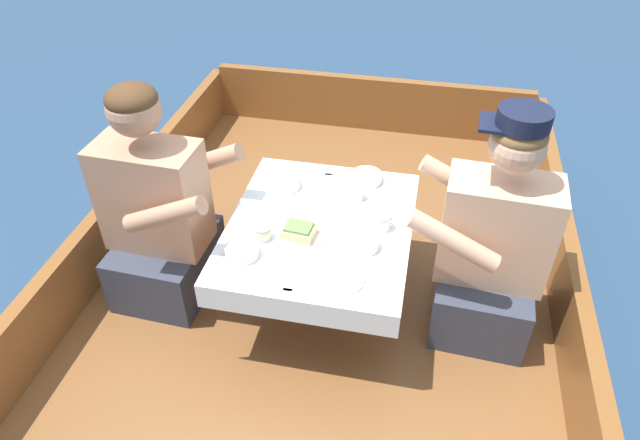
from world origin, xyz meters
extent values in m
plane|color=navy|center=(0.00, 0.00, 0.00)|extent=(60.00, 60.00, 0.00)
cube|color=brown|center=(0.00, 0.00, 0.17)|extent=(2.06, 2.93, 0.34)
cube|color=brown|center=(-1.00, 0.00, 0.49)|extent=(0.06, 2.93, 0.29)
cube|color=brown|center=(1.00, 0.00, 0.49)|extent=(0.06, 2.93, 0.29)
cube|color=brown|center=(0.00, 1.44, 0.51)|extent=(1.94, 0.06, 0.34)
cylinder|color=#B2B2B7|center=(0.00, -0.10, 0.54)|extent=(0.07, 0.07, 0.39)
cube|color=brown|center=(0.00, -0.10, 0.74)|extent=(0.68, 0.81, 0.02)
cube|color=white|center=(0.00, -0.10, 0.75)|extent=(0.71, 0.84, 0.00)
cube|color=white|center=(0.00, -0.52, 0.70)|extent=(0.71, 0.00, 0.10)
cube|color=white|center=(0.00, 0.32, 0.70)|extent=(0.71, 0.00, 0.10)
cube|color=#333847|center=(-0.66, -0.16, 0.47)|extent=(0.38, 0.46, 0.26)
cube|color=tan|center=(-0.66, -0.16, 0.83)|extent=(0.41, 0.24, 0.45)
sphere|color=tan|center=(-0.66, -0.16, 1.20)|extent=(0.19, 0.19, 0.19)
ellipsoid|color=#472D19|center=(-0.66, -0.16, 1.25)|extent=(0.19, 0.19, 0.11)
cylinder|color=tan|center=(-0.50, 0.01, 0.90)|extent=(0.34, 0.09, 0.21)
cylinder|color=tan|center=(-0.52, -0.34, 0.90)|extent=(0.34, 0.09, 0.21)
cube|color=#333847|center=(0.66, -0.08, 0.47)|extent=(0.38, 0.46, 0.26)
cube|color=tan|center=(0.66, -0.08, 0.82)|extent=(0.41, 0.24, 0.42)
sphere|color=tan|center=(0.66, -0.08, 1.17)|extent=(0.19, 0.19, 0.19)
ellipsoid|color=brown|center=(0.66, -0.08, 1.22)|extent=(0.18, 0.18, 0.10)
cylinder|color=tan|center=(0.50, -0.25, 0.88)|extent=(0.34, 0.09, 0.21)
cylinder|color=tan|center=(0.52, 0.11, 0.88)|extent=(0.34, 0.09, 0.21)
cylinder|color=black|center=(0.66, -0.08, 1.27)|extent=(0.18, 0.18, 0.06)
cube|color=black|center=(0.57, -0.07, 1.24)|extent=(0.11, 0.14, 0.01)
cylinder|color=white|center=(-0.06, -0.20, 0.76)|extent=(0.18, 0.18, 0.01)
cylinder|color=white|center=(0.13, -0.39, 0.76)|extent=(0.18, 0.18, 0.01)
cube|color=#E0BC7F|center=(-0.06, -0.20, 0.78)|extent=(0.13, 0.10, 0.04)
cube|color=#669347|center=(-0.06, -0.20, 0.80)|extent=(0.10, 0.09, 0.01)
cylinder|color=white|center=(0.14, 0.23, 0.77)|extent=(0.13, 0.13, 0.04)
cylinder|color=beige|center=(0.14, 0.23, 0.78)|extent=(0.11, 0.11, 0.02)
cylinder|color=white|center=(0.19, -0.20, 0.77)|extent=(0.11, 0.11, 0.04)
cylinder|color=beige|center=(0.19, -0.20, 0.78)|extent=(0.09, 0.09, 0.02)
cylinder|color=white|center=(-0.24, -0.34, 0.77)|extent=(0.12, 0.12, 0.04)
cylinder|color=beige|center=(-0.24, -0.34, 0.78)|extent=(0.10, 0.10, 0.02)
cylinder|color=white|center=(-0.19, 0.11, 0.77)|extent=(0.12, 0.12, 0.04)
cylinder|color=beige|center=(-0.19, 0.11, 0.78)|extent=(0.10, 0.10, 0.02)
cylinder|color=white|center=(0.11, 0.10, 0.78)|extent=(0.06, 0.06, 0.05)
torus|color=white|center=(0.15, 0.10, 0.78)|extent=(0.04, 0.01, 0.04)
cylinder|color=#3D2314|center=(0.11, 0.10, 0.79)|extent=(0.05, 0.05, 0.01)
cylinder|color=white|center=(0.23, -0.08, 0.79)|extent=(0.08, 0.08, 0.07)
torus|color=white|center=(0.28, -0.08, 0.79)|extent=(0.04, 0.01, 0.04)
cylinder|color=#3D2314|center=(0.23, -0.08, 0.81)|extent=(0.06, 0.06, 0.01)
cylinder|color=silver|center=(-0.19, -0.23, 0.78)|extent=(0.06, 0.06, 0.05)
cylinder|color=beige|center=(-0.19, -0.23, 0.78)|extent=(0.07, 0.07, 0.03)
cube|color=silver|center=(-0.10, -0.48, 0.76)|extent=(0.17, 0.02, 0.00)
cube|color=silver|center=(-0.03, -0.48, 0.76)|extent=(0.04, 0.02, 0.00)
cube|color=silver|center=(-0.10, 0.23, 0.76)|extent=(0.17, 0.03, 0.00)
cube|color=silver|center=(-0.03, 0.24, 0.76)|extent=(0.04, 0.02, 0.00)
cube|color=silver|center=(0.25, 0.12, 0.76)|extent=(0.10, 0.15, 0.00)
ellipsoid|color=silver|center=(0.29, 0.18, 0.76)|extent=(0.04, 0.02, 0.01)
cube|color=silver|center=(-0.18, 0.02, 0.76)|extent=(0.17, 0.04, 0.00)
cube|color=silver|center=(0.20, 0.13, 0.76)|extent=(0.03, 0.17, 0.00)
camera|label=1|loc=(0.36, -1.80, 2.14)|focal=32.00mm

